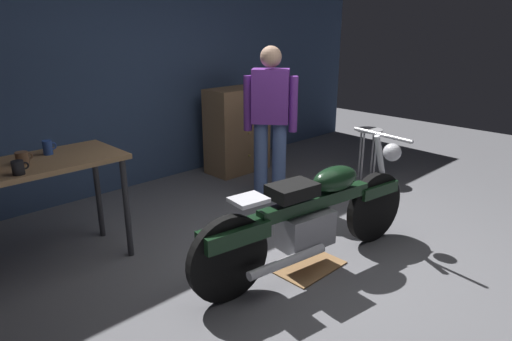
{
  "coord_description": "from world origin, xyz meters",
  "views": [
    {
      "loc": [
        -2.61,
        -1.97,
        1.88
      ],
      "look_at": [
        -0.02,
        0.7,
        0.65
      ],
      "focal_mm": 31.28,
      "sensor_mm": 36.0,
      "label": 1
    }
  ],
  "objects_px": {
    "wooden_dresser": "(237,130)",
    "mug_brown_stoneware": "(22,158)",
    "motorcycle": "(313,214)",
    "mug_black_matte": "(18,168)",
    "mug_blue_enamel": "(48,147)",
    "person_standing": "(270,118)",
    "shop_stool": "(369,140)"
  },
  "relations": [
    {
      "from": "motorcycle",
      "to": "mug_black_matte",
      "type": "height_order",
      "value": "same"
    },
    {
      "from": "wooden_dresser",
      "to": "mug_blue_enamel",
      "type": "distance_m",
      "value": 2.75
    },
    {
      "from": "wooden_dresser",
      "to": "mug_brown_stoneware",
      "type": "distance_m",
      "value": 3.0
    },
    {
      "from": "motorcycle",
      "to": "wooden_dresser",
      "type": "distance_m",
      "value": 2.59
    },
    {
      "from": "wooden_dresser",
      "to": "mug_black_matte",
      "type": "relative_size",
      "value": 9.75
    },
    {
      "from": "person_standing",
      "to": "mug_blue_enamel",
      "type": "height_order",
      "value": "person_standing"
    },
    {
      "from": "shop_stool",
      "to": "mug_blue_enamel",
      "type": "relative_size",
      "value": 5.69
    },
    {
      "from": "person_standing",
      "to": "shop_stool",
      "type": "xyz_separation_m",
      "value": [
        1.41,
        -0.35,
        -0.43
      ]
    },
    {
      "from": "person_standing",
      "to": "wooden_dresser",
      "type": "relative_size",
      "value": 1.52
    },
    {
      "from": "motorcycle",
      "to": "person_standing",
      "type": "relative_size",
      "value": 1.3
    },
    {
      "from": "shop_stool",
      "to": "wooden_dresser",
      "type": "relative_size",
      "value": 0.58
    },
    {
      "from": "mug_black_matte",
      "to": "wooden_dresser",
      "type": "bearing_deg",
      "value": 20.0
    },
    {
      "from": "motorcycle",
      "to": "mug_black_matte",
      "type": "relative_size",
      "value": 19.31
    },
    {
      "from": "mug_brown_stoneware",
      "to": "motorcycle",
      "type": "bearing_deg",
      "value": -41.46
    },
    {
      "from": "wooden_dresser",
      "to": "mug_brown_stoneware",
      "type": "relative_size",
      "value": 9.03
    },
    {
      "from": "motorcycle",
      "to": "mug_black_matte",
      "type": "bearing_deg",
      "value": 153.16
    },
    {
      "from": "shop_stool",
      "to": "mug_blue_enamel",
      "type": "height_order",
      "value": "mug_blue_enamel"
    },
    {
      "from": "motorcycle",
      "to": "person_standing",
      "type": "xyz_separation_m",
      "value": [
        0.78,
        1.23,
        0.48
      ]
    },
    {
      "from": "mug_blue_enamel",
      "to": "person_standing",
      "type": "bearing_deg",
      "value": -8.56
    },
    {
      "from": "motorcycle",
      "to": "mug_brown_stoneware",
      "type": "height_order",
      "value": "motorcycle"
    },
    {
      "from": "mug_black_matte",
      "to": "mug_brown_stoneware",
      "type": "height_order",
      "value": "mug_black_matte"
    },
    {
      "from": "wooden_dresser",
      "to": "mug_blue_enamel",
      "type": "height_order",
      "value": "wooden_dresser"
    },
    {
      "from": "person_standing",
      "to": "wooden_dresser",
      "type": "height_order",
      "value": "person_standing"
    },
    {
      "from": "person_standing",
      "to": "mug_blue_enamel",
      "type": "xyz_separation_m",
      "value": [
        -2.17,
        0.33,
        0.03
      ]
    },
    {
      "from": "motorcycle",
      "to": "wooden_dresser",
      "type": "bearing_deg",
      "value": 69.27
    },
    {
      "from": "mug_brown_stoneware",
      "to": "mug_blue_enamel",
      "type": "height_order",
      "value": "mug_blue_enamel"
    },
    {
      "from": "mug_brown_stoneware",
      "to": "mug_blue_enamel",
      "type": "relative_size",
      "value": 1.08
    },
    {
      "from": "mug_black_matte",
      "to": "mug_brown_stoneware",
      "type": "bearing_deg",
      "value": 66.96
    },
    {
      "from": "motorcycle",
      "to": "mug_blue_enamel",
      "type": "distance_m",
      "value": 2.14
    },
    {
      "from": "mug_blue_enamel",
      "to": "motorcycle",
      "type": "bearing_deg",
      "value": -48.24
    },
    {
      "from": "wooden_dresser",
      "to": "mug_brown_stoneware",
      "type": "xyz_separation_m",
      "value": [
        -2.86,
        -0.84,
        0.4
      ]
    },
    {
      "from": "person_standing",
      "to": "mug_brown_stoneware",
      "type": "distance_m",
      "value": 2.41
    }
  ]
}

